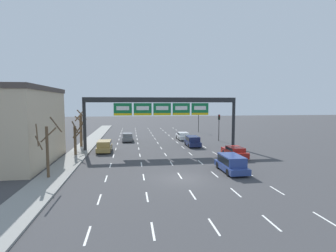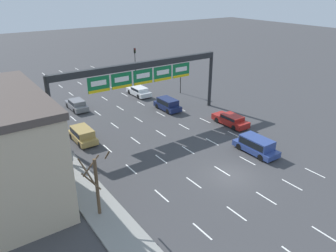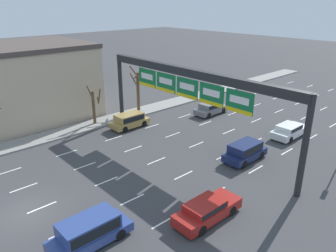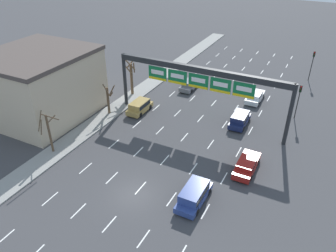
# 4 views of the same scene
# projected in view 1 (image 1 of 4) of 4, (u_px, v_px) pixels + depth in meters

# --- Properties ---
(ground_plane) EXTENTS (220.00, 220.00, 0.00)m
(ground_plane) POSITION_uv_depth(u_px,v_px,m) (182.00, 179.00, 22.96)
(ground_plane) COLOR #3D3D3F
(sidewalk_left) EXTENTS (2.80, 110.00, 0.15)m
(sidewalk_left) POSITION_uv_depth(u_px,v_px,m) (46.00, 184.00, 21.38)
(sidewalk_left) COLOR gray
(sidewalk_left) RESTS_ON ground_plane
(lane_dashes) EXTENTS (13.32, 67.00, 0.01)m
(lane_dashes) POSITION_uv_depth(u_px,v_px,m) (163.00, 151.00, 36.28)
(lane_dashes) COLOR white
(lane_dashes) RESTS_ON ground_plane
(sign_gantry) EXTENTS (21.86, 0.70, 7.43)m
(sign_gantry) POSITION_uv_depth(u_px,v_px,m) (162.00, 106.00, 37.08)
(sign_gantry) COLOR #232628
(sign_gantry) RESTS_ON ground_plane
(suv_navy) EXTENTS (1.86, 4.17, 1.58)m
(suv_navy) POSITION_uv_depth(u_px,v_px,m) (193.00, 141.00, 40.09)
(suv_navy) COLOR #19234C
(suv_navy) RESTS_ON ground_plane
(suv_blue) EXTENTS (1.93, 4.69, 1.63)m
(suv_blue) POSITION_uv_depth(u_px,v_px,m) (231.00, 163.00, 25.25)
(suv_blue) COLOR navy
(suv_blue) RESTS_ON ground_plane
(car_white) EXTENTS (1.90, 4.62, 1.33)m
(car_white) POSITION_uv_depth(u_px,v_px,m) (183.00, 136.00, 47.56)
(car_white) COLOR silver
(car_white) RESTS_ON ground_plane
(car_red) EXTENTS (1.82, 4.77, 1.32)m
(car_red) POSITION_uv_depth(u_px,v_px,m) (235.00, 151.00, 32.09)
(car_red) COLOR maroon
(car_red) RESTS_ON ground_plane
(suv_gold) EXTENTS (1.89, 4.21, 1.54)m
(suv_gold) POSITION_uv_depth(u_px,v_px,m) (104.00, 146.00, 35.60)
(suv_gold) COLOR #A88947
(suv_gold) RESTS_ON ground_plane
(car_grey) EXTENTS (1.80, 4.45, 1.41)m
(car_grey) POSITION_uv_depth(u_px,v_px,m) (128.00, 137.00, 45.67)
(car_grey) COLOR slate
(car_grey) RESTS_ON ground_plane
(traffic_light_near_gantry) EXTENTS (0.30, 0.35, 4.63)m
(traffic_light_near_gantry) POSITION_uv_depth(u_px,v_px,m) (219.00, 122.00, 45.60)
(traffic_light_near_gantry) COLOR black
(traffic_light_near_gantry) RESTS_ON ground_plane
(traffic_light_mid_block) EXTENTS (0.30, 0.35, 4.86)m
(traffic_light_mid_block) POSITION_uv_depth(u_px,v_px,m) (199.00, 117.00, 59.44)
(traffic_light_mid_block) COLOR black
(traffic_light_mid_block) RESTS_ON ground_plane
(tree_bare_closest) EXTENTS (2.18, 1.88, 5.37)m
(tree_bare_closest) POSITION_uv_depth(u_px,v_px,m) (47.00, 147.00, 22.71)
(tree_bare_closest) COLOR brown
(tree_bare_closest) RESTS_ON sidewalk_left
(tree_bare_second) EXTENTS (1.89, 1.90, 5.55)m
(tree_bare_second) POSITION_uv_depth(u_px,v_px,m) (81.00, 128.00, 38.92)
(tree_bare_second) COLOR brown
(tree_bare_second) RESTS_ON sidewalk_left
(tree_bare_third) EXTENTS (1.50, 1.55, 4.29)m
(tree_bare_third) POSITION_uv_depth(u_px,v_px,m) (76.00, 138.00, 32.80)
(tree_bare_third) COLOR brown
(tree_bare_third) RESTS_ON sidewalk_left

